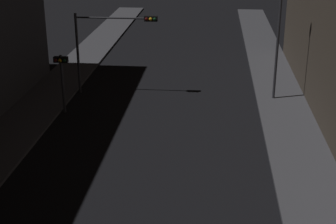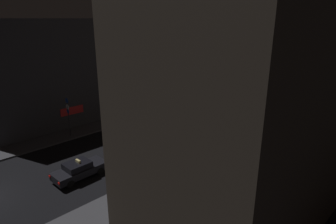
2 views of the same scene
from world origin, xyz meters
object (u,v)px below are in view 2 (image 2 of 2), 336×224
at_px(sign_pole_left, 68,113).
at_px(traffic_light_overhead, 195,84).
at_px(street_lamp_near_block, 136,133).
at_px(street_lamp_far_block, 262,86).
at_px(taxi, 79,169).
at_px(traffic_light_left_kerb, 167,95).

bearing_deg(sign_pole_left, traffic_light_overhead, 80.05).
relative_size(traffic_light_overhead, street_lamp_near_block, 0.71).
bearing_deg(street_lamp_far_block, taxi, -103.20).
xyz_separation_m(traffic_light_left_kerb, street_lamp_near_block, (12.25, -15.08, 2.24)).
relative_size(traffic_light_overhead, sign_pole_left, 1.18).
xyz_separation_m(traffic_light_left_kerb, street_lamp_far_block, (12.25, 3.23, 2.71)).
distance_m(traffic_light_left_kerb, street_lamp_far_block, 12.96).
bearing_deg(sign_pole_left, taxi, -21.94).
bearing_deg(taxi, traffic_light_left_kerb, 113.23).
xyz_separation_m(sign_pole_left, street_lamp_far_block, (13.29, 17.13, 2.38)).
bearing_deg(taxi, street_lamp_far_block, 76.80).
relative_size(traffic_light_overhead, street_lamp_far_block, 0.64).
distance_m(sign_pole_left, street_lamp_far_block, 21.81).
distance_m(street_lamp_near_block, street_lamp_far_block, 18.31).
bearing_deg(street_lamp_near_block, traffic_light_overhead, 118.76).
relative_size(taxi, street_lamp_far_block, 0.57).
relative_size(sign_pole_left, street_lamp_near_block, 0.60).
distance_m(taxi, traffic_light_left_kerb, 18.92).
bearing_deg(sign_pole_left, street_lamp_near_block, -5.05).
relative_size(taxi, sign_pole_left, 1.04).
height_order(traffic_light_overhead, traffic_light_left_kerb, traffic_light_overhead).
relative_size(taxi, street_lamp_near_block, 0.63).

